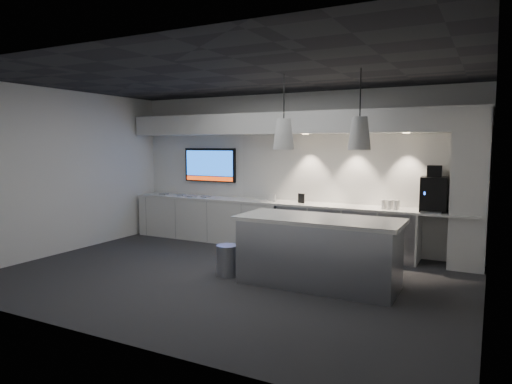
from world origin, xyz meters
The scene contains 28 objects.
floor centered at (0.00, 0.00, 0.00)m, with size 7.00×7.00×0.00m, color #2A2A2C.
ceiling centered at (0.00, 0.00, 3.00)m, with size 7.00×7.00×0.00m, color black.
wall_back centered at (0.00, 2.50, 1.50)m, with size 7.00×7.00×0.00m, color white.
wall_front centered at (0.00, -2.50, 1.50)m, with size 7.00×7.00×0.00m, color white.
wall_left centered at (-3.50, 0.00, 1.50)m, with size 7.00×7.00×0.00m, color white.
wall_right centered at (3.50, 0.00, 1.50)m, with size 7.00×7.00×0.00m, color white.
back_counter centered at (0.00, 2.17, 0.88)m, with size 6.80×0.65×0.04m, color white.
left_base_cabinets centered at (-1.75, 2.17, 0.43)m, with size 3.30×0.63×0.86m, color silver.
fridge_unit_a centered at (0.25, 2.17, 0.42)m, with size 0.60×0.61×0.85m, color #999CA2.
fridge_unit_b centered at (0.88, 2.17, 0.42)m, with size 0.60×0.61×0.85m, color #999CA2.
fridge_unit_c centered at (1.51, 2.17, 0.42)m, with size 0.60×0.61×0.85m, color #999CA2.
fridge_unit_d centered at (2.14, 2.17, 0.42)m, with size 0.60×0.61×0.85m, color #999CA2.
backsplash centered at (1.20, 2.48, 1.55)m, with size 4.60×0.03×1.30m, color silver.
soffit centered at (0.00, 2.20, 2.40)m, with size 6.90×0.60×0.40m, color silver.
column centered at (3.20, 2.20, 1.30)m, with size 0.55×0.55×2.60m, color silver.
wall_tv centered at (-1.90, 2.45, 1.56)m, with size 1.25×0.07×0.72m.
island centered at (1.37, 0.24, 0.49)m, with size 2.31×1.00×0.98m.
bin centered at (-0.02, 0.05, 0.24)m, with size 0.34×0.34×0.47m, color #999CA2.
coffee_machine centered at (2.66, 2.20, 1.21)m, with size 0.45×0.61×0.76m.
sign_black centered at (0.33, 2.17, 0.99)m, with size 0.14×0.02×0.18m, color black.
sign_white centered at (-0.27, 2.14, 0.97)m, with size 0.18×0.02×0.14m, color white.
cup_cluster centered at (1.98, 2.13, 0.98)m, with size 0.29×0.18×0.16m, color silver, non-canonical shape.
tray_a centered at (-2.93, 2.15, 0.91)m, with size 0.16×0.16×0.03m, color gray.
tray_b centered at (-2.44, 2.15, 0.91)m, with size 0.16×0.16×0.03m, color gray.
tray_c centered at (-2.12, 2.08, 0.91)m, with size 0.16×0.16×0.03m, color gray.
tray_d centered at (-1.79, 2.11, 0.91)m, with size 0.16×0.16×0.03m, color gray.
pendant_left centered at (0.82, 0.24, 2.15)m, with size 0.31×0.31×1.14m.
pendant_right centered at (1.92, 0.24, 2.15)m, with size 0.31×0.31×1.14m.
Camera 1 is at (3.52, -5.80, 2.01)m, focal length 32.00 mm.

